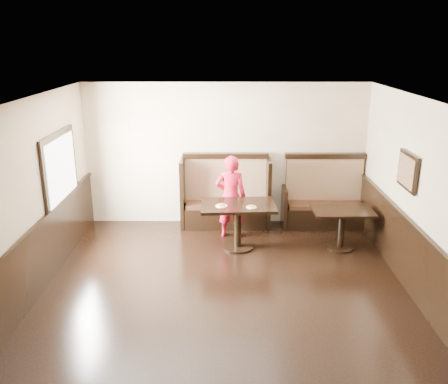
{
  "coord_description": "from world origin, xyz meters",
  "views": [
    {
      "loc": [
        0.01,
        -5.59,
        3.56
      ],
      "look_at": [
        -0.02,
        2.35,
        1.0
      ],
      "focal_mm": 38.0,
      "sensor_mm": 36.0,
      "label": 1
    }
  ],
  "objects_px": {
    "booth_main": "(225,200)",
    "table_main": "(238,215)",
    "table_neighbor": "(342,219)",
    "booth_neighbor": "(324,202)",
    "child": "(231,197)"
  },
  "relations": [
    {
      "from": "booth_main",
      "to": "table_neighbor",
      "type": "relative_size",
      "value": 1.65
    },
    {
      "from": "table_neighbor",
      "to": "booth_main",
      "type": "bearing_deg",
      "value": 150.64
    },
    {
      "from": "booth_neighbor",
      "to": "child",
      "type": "relative_size",
      "value": 1.05
    },
    {
      "from": "table_neighbor",
      "to": "child",
      "type": "height_order",
      "value": "child"
    },
    {
      "from": "booth_main",
      "to": "child",
      "type": "distance_m",
      "value": 0.63
    },
    {
      "from": "booth_neighbor",
      "to": "table_neighbor",
      "type": "bearing_deg",
      "value": -84.61
    },
    {
      "from": "table_main",
      "to": "booth_main",
      "type": "bearing_deg",
      "value": 98.29
    },
    {
      "from": "table_main",
      "to": "table_neighbor",
      "type": "distance_m",
      "value": 1.84
    },
    {
      "from": "booth_main",
      "to": "table_main",
      "type": "xyz_separation_m",
      "value": [
        0.22,
        -1.09,
        0.11
      ]
    },
    {
      "from": "booth_neighbor",
      "to": "table_main",
      "type": "height_order",
      "value": "booth_neighbor"
    },
    {
      "from": "booth_main",
      "to": "booth_neighbor",
      "type": "distance_m",
      "value": 1.95
    },
    {
      "from": "booth_neighbor",
      "to": "table_neighbor",
      "type": "relative_size",
      "value": 1.55
    },
    {
      "from": "booth_neighbor",
      "to": "table_neighbor",
      "type": "distance_m",
      "value": 1.1
    },
    {
      "from": "booth_neighbor",
      "to": "child",
      "type": "distance_m",
      "value": 1.96
    },
    {
      "from": "child",
      "to": "booth_neighbor",
      "type": "bearing_deg",
      "value": -161.44
    }
  ]
}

